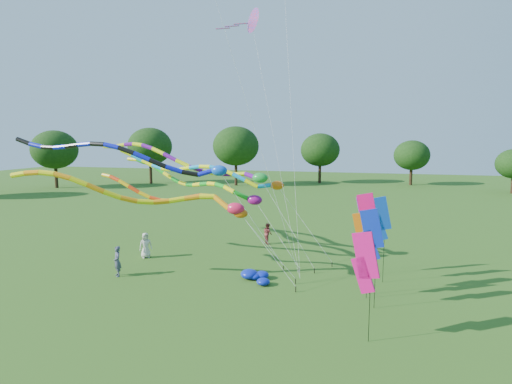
% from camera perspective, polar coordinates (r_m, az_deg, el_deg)
% --- Properties ---
extents(ground, '(160.00, 160.00, 0.00)m').
position_cam_1_polar(ground, '(20.83, -3.07, -15.07)').
color(ground, '#255B18').
rests_on(ground, ground).
extents(tree_ring, '(120.68, 120.00, 9.61)m').
position_cam_1_polar(tree_ring, '(21.21, -4.04, 0.99)').
color(tree_ring, '#382314').
rests_on(tree_ring, ground).
extents(tube_kite_red, '(11.97, 1.73, 6.26)m').
position_cam_1_polar(tube_kite_red, '(24.46, -8.96, -1.01)').
color(tube_kite_red, black).
rests_on(tube_kite_red, ground).
extents(tube_kite_orange, '(14.32, 4.05, 6.81)m').
position_cam_1_polar(tube_kite_orange, '(23.37, -13.26, -0.50)').
color(tube_kite_orange, black).
rests_on(tube_kite_orange, ground).
extents(tube_kite_purple, '(17.12, 5.13, 8.24)m').
position_cam_1_polar(tube_kite_purple, '(29.32, -8.91, 3.97)').
color(tube_kite_purple, black).
rests_on(tube_kite_purple, ground).
extents(tube_kite_blue, '(17.15, 1.88, 8.47)m').
position_cam_1_polar(tube_kite_blue, '(27.12, -15.57, 4.41)').
color(tube_kite_blue, black).
rests_on(tube_kite_blue, ground).
extents(tube_kite_cyan, '(14.81, 1.60, 7.59)m').
position_cam_1_polar(tube_kite_cyan, '(28.12, -5.74, 2.51)').
color(tube_kite_cyan, black).
rests_on(tube_kite_cyan, ground).
extents(tube_kite_green, '(14.06, 5.22, 6.97)m').
position_cam_1_polar(tube_kite_green, '(29.27, -7.15, 1.09)').
color(tube_kite_green, black).
rests_on(tube_kite_green, ground).
extents(delta_kite_high_c, '(5.97, 4.45, 15.86)m').
position_cam_1_polar(delta_kite_high_c, '(27.59, -0.62, 21.94)').
color(delta_kite_high_c, black).
rests_on(delta_kite_high_c, ground).
extents(banner_pole_blue_a, '(1.16, 0.18, 4.73)m').
position_cam_1_polar(banner_pole_blue_a, '(20.41, 15.10, -5.58)').
color(banner_pole_blue_a, black).
rests_on(banner_pole_blue_a, ground).
extents(banner_pole_orange, '(1.16, 0.12, 4.37)m').
position_cam_1_polar(banner_pole_orange, '(21.62, 14.09, -5.78)').
color(banner_pole_orange, black).
rests_on(banner_pole_orange, ground).
extents(banner_pole_magenta_a, '(1.13, 0.45, 4.39)m').
position_cam_1_polar(banner_pole_magenta_a, '(17.19, 14.30, -9.13)').
color(banner_pole_magenta_a, black).
rests_on(banner_pole_magenta_a, ground).
extents(banner_pole_blue_b, '(1.16, 0.18, 4.79)m').
position_cam_1_polar(banner_pole_blue_b, '(24.14, 16.25, -3.48)').
color(banner_pole_blue_b, black).
rests_on(banner_pole_blue_b, ground).
extents(banner_pole_magenta_b, '(1.16, 0.24, 5.21)m').
position_cam_1_polar(banner_pole_magenta_b, '(22.10, 14.59, -3.31)').
color(banner_pole_magenta_b, black).
rests_on(banner_pole_magenta_b, ground).
extents(banner_pole_violet, '(1.14, 0.38, 4.71)m').
position_cam_1_polar(banner_pole_violet, '(25.21, 14.36, -3.16)').
color(banner_pole_violet, black).
rests_on(banner_pole_violet, ground).
extents(blue_nylon_heap, '(1.64, 1.43, 0.57)m').
position_cam_1_polar(blue_nylon_heap, '(24.19, 0.32, -11.18)').
color(blue_nylon_heap, '#0D20AC').
rests_on(blue_nylon_heap, ground).
extents(person_a, '(0.97, 0.94, 1.68)m').
position_cam_1_polar(person_a, '(29.35, -14.51, -6.90)').
color(person_a, beige).
rests_on(person_a, ground).
extents(person_b, '(0.75, 0.74, 1.75)m').
position_cam_1_polar(person_b, '(26.01, -18.01, -8.78)').
color(person_b, '#42445C').
rests_on(person_b, ground).
extents(person_c, '(0.93, 0.96, 1.56)m').
position_cam_1_polar(person_c, '(32.11, 1.58, -5.54)').
color(person_c, maroon).
rests_on(person_c, ground).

